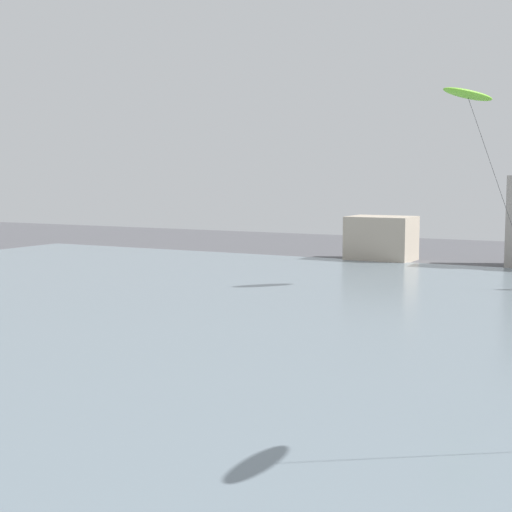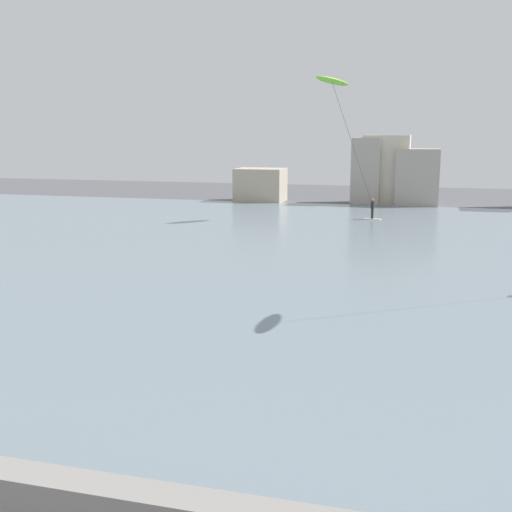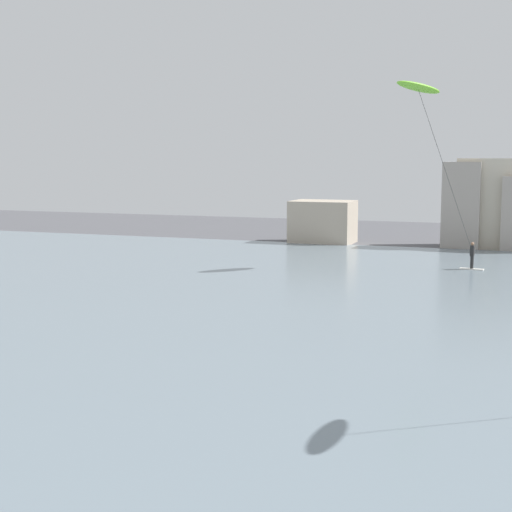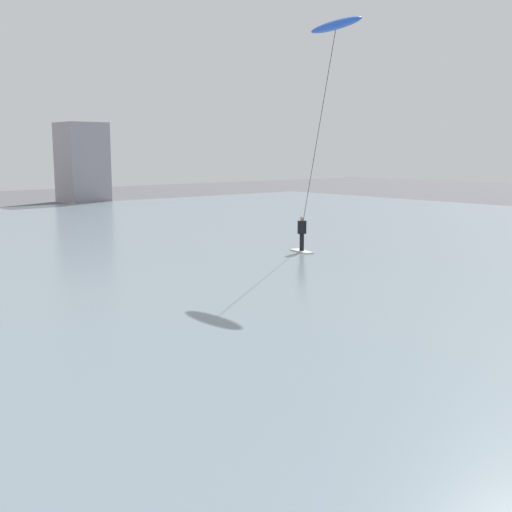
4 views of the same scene
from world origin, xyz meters
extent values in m
cube|color=gray|center=(0.00, 3.82, 0.57)|extent=(60.00, 0.70, 1.13)
cube|color=slate|center=(0.00, 30.52, 0.05)|extent=(84.00, 52.00, 0.10)
cube|color=#B7A893|center=(-10.43, 57.75, 1.68)|extent=(4.83, 3.70, 3.36)
cube|color=#A89E93|center=(0.21, 57.66, 3.22)|extent=(2.74, 2.17, 6.44)
cube|color=beige|center=(2.02, 59.01, 3.35)|extent=(4.42, 3.79, 6.70)
cube|color=#A89E93|center=(5.08, 57.86, 2.72)|extent=(4.02, 2.96, 5.44)
cube|color=silver|center=(1.92, 46.23, 0.13)|extent=(1.44, 0.60, 0.06)
cylinder|color=black|center=(1.92, 46.23, 0.55)|extent=(0.20, 0.20, 0.78)
cube|color=black|center=(1.92, 46.23, 1.24)|extent=(0.26, 0.36, 0.60)
sphere|color=#9E7051|center=(1.92, 46.23, 1.65)|extent=(0.20, 0.20, 0.20)
cylinder|color=#333333|center=(0.25, 45.83, 5.94)|extent=(3.36, 0.84, 9.52)
ellipsoid|color=#7AD133|center=(-1.41, 45.42, 10.85)|extent=(2.88, 3.27, 0.96)
camera|label=1|loc=(8.31, 2.62, 6.30)|focal=53.18mm
camera|label=2|loc=(6.24, -4.89, 6.94)|focal=44.48mm
camera|label=3|loc=(5.25, -0.47, 6.79)|focal=53.27mm
camera|label=4|loc=(-9.70, 2.62, 4.72)|focal=45.99mm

